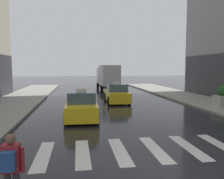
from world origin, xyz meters
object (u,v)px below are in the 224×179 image
pedestrian_with_backpack (11,166)px  planter_mid_block (223,97)px  taxi_second (117,94)px  box_truck (108,77)px  taxi_lead (82,106)px

pedestrian_with_backpack → planter_mid_block: (12.25, 10.58, -0.10)m
taxi_second → box_truck: box_truck is taller
taxi_lead → pedestrian_with_backpack: 9.00m
taxi_second → planter_mid_block: size_ratio=2.86×
taxi_lead → planter_mid_block: taxi_lead is taller
taxi_lead → taxi_second: bearing=61.7°
taxi_second → box_truck: 10.12m
box_truck → planter_mid_block: (6.85, -14.26, -0.98)m
box_truck → pedestrian_with_backpack: box_truck is taller
taxi_second → planter_mid_block: (7.38, -4.21, 0.15)m
taxi_second → pedestrian_with_backpack: taxi_second is taller
taxi_lead → pedestrian_with_backpack: bearing=-100.6°
taxi_second → box_truck: size_ratio=0.60×
taxi_lead → box_truck: bearing=76.8°
taxi_second → box_truck: (0.54, 10.05, 1.13)m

